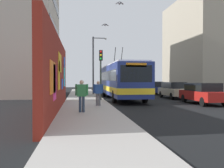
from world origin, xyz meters
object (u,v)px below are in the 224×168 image
at_px(parked_car_champagne, 174,90).
at_px(street_lamp, 95,61).
at_px(city_bus, 121,80).
at_px(pedestrian_at_curb, 98,91).
at_px(pedestrian_near_wall, 82,93).
at_px(parked_car_navy, 153,88).
at_px(traffic_light, 101,66).
at_px(parked_car_red, 203,93).

height_order(parked_car_champagne, street_lamp, street_lamp).
xyz_separation_m(city_bus, pedestrian_at_curb, (-6.78, 2.70, -0.72)).
bearing_deg(city_bus, pedestrian_near_wall, 158.81).
xyz_separation_m(parked_car_navy, street_lamp, (-0.68, 7.27, 3.12)).
relative_size(parked_car_champagne, traffic_light, 1.08).
xyz_separation_m(pedestrian_at_curb, traffic_light, (4.17, -0.55, 1.84)).
xyz_separation_m(city_bus, parked_car_navy, (6.56, -5.20, -0.96)).
bearing_deg(street_lamp, parked_car_navy, -84.69).
distance_m(parked_car_navy, pedestrian_at_curb, 15.51).
height_order(city_bus, parked_car_red, city_bus).
bearing_deg(traffic_light, street_lamp, -0.55).
height_order(parked_car_champagne, pedestrian_at_curb, pedestrian_at_curb).
height_order(parked_car_red, street_lamp, street_lamp).
relative_size(parked_car_champagne, pedestrian_near_wall, 2.67).
distance_m(parked_car_navy, traffic_light, 11.93).
height_order(parked_car_red, parked_car_navy, same).
xyz_separation_m(parked_car_red, traffic_light, (2.80, 7.35, 2.07)).
height_order(parked_car_champagne, traffic_light, traffic_light).
distance_m(traffic_light, street_lamp, 8.56).
height_order(parked_car_champagne, parked_car_navy, same).
height_order(city_bus, parked_car_champagne, city_bus).
bearing_deg(traffic_light, pedestrian_at_curb, 172.49).
xyz_separation_m(pedestrian_near_wall, street_lamp, (15.67, -1.72, 2.83)).
relative_size(city_bus, pedestrian_near_wall, 7.27).
relative_size(city_bus, parked_car_champagne, 2.72).
relative_size(parked_car_red, parked_car_navy, 1.09).
xyz_separation_m(parked_car_red, pedestrian_near_wall, (-4.37, 8.99, 0.28)).
distance_m(parked_car_champagne, parked_car_navy, 6.44).
relative_size(parked_car_red, pedestrian_near_wall, 2.76).
relative_size(city_bus, parked_car_navy, 2.88).
bearing_deg(parked_car_champagne, pedestrian_at_curb, 131.13).
height_order(parked_car_red, traffic_light, traffic_light).
bearing_deg(parked_car_navy, pedestrian_near_wall, 151.18).
bearing_deg(city_bus, parked_car_navy, -38.40).
bearing_deg(parked_car_red, traffic_light, 69.11).
xyz_separation_m(parked_car_champagne, pedestrian_at_curb, (-6.90, 7.90, 0.23)).
relative_size(parked_car_red, traffic_light, 1.12).
xyz_separation_m(parked_car_red, street_lamp, (11.30, 7.27, 3.11)).
distance_m(city_bus, parked_car_champagne, 5.29).
xyz_separation_m(city_bus, parked_car_red, (-5.41, -5.20, -0.95)).
xyz_separation_m(city_bus, street_lamp, (5.88, 2.07, 2.16)).
xyz_separation_m(pedestrian_near_wall, traffic_light, (7.17, -1.64, 1.79)).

